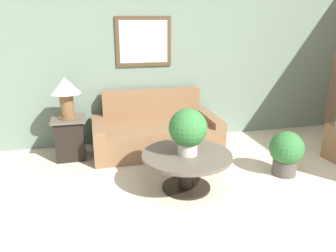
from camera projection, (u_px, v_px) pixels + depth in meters
ground_plane at (274, 247)px, 3.04m from camera, size 20.00×20.00×0.00m
wall_back at (182, 63)px, 5.52m from camera, size 7.85×0.09×2.60m
couch_main at (156, 133)px, 5.22m from camera, size 1.97×0.95×0.92m
coffee_table at (187, 163)px, 3.99m from camera, size 1.10×1.10×0.46m
side_table at (70, 138)px, 4.91m from camera, size 0.49×0.49×0.63m
table_lamp at (65, 91)px, 4.69m from camera, size 0.43×0.43×0.60m
potted_plant_on_table at (188, 130)px, 3.84m from camera, size 0.46×0.46×0.56m
potted_plant_floor at (286, 152)px, 4.36m from camera, size 0.45×0.45×0.61m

